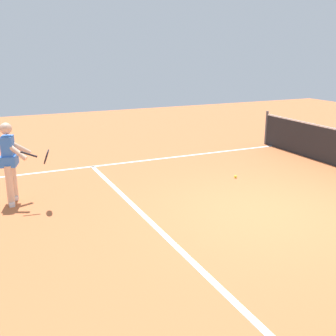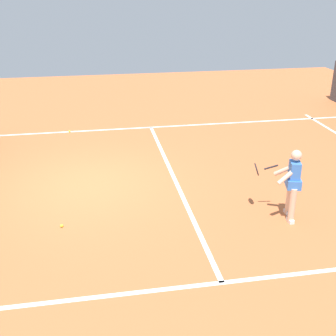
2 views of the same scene
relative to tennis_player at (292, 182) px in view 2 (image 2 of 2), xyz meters
The scene contains 7 objects.
ground_plane 4.89m from the tennis_player, 59.93° to the left, with size 27.71×27.71×0.00m, color #C66638.
service_line_marking 3.25m from the tennis_player, 39.74° to the left, with size 8.57×0.10×0.01m, color white.
sideline_left_marking 4.65m from the tennis_player, 114.16° to the left, with size 0.10×19.31×0.01m, color white.
sideline_right_marking 7.94m from the tennis_player, 31.90° to the left, with size 0.10×19.31×0.01m, color white.
tennis_player is the anchor object (origin of this frame).
tennis_ball_near 8.24m from the tennis_player, 35.59° to the left, with size 0.07×0.07×0.07m, color #D1E533.
tennis_ball_far 4.83m from the tennis_player, 84.70° to the left, with size 0.07×0.07×0.07m, color #D1E533.
Camera 2 is at (-9.97, -0.23, 4.66)m, focal length 46.50 mm.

